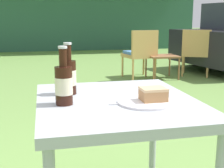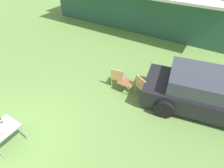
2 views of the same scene
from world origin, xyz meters
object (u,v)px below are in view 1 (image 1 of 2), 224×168
Objects in this scene: cola_bottle_near at (68,76)px; cola_bottle_far at (64,84)px; wicker_chair_plain at (196,50)px; wicker_chair_cushioned at (140,52)px; cake_on_plate at (149,98)px; patio_table at (117,116)px; garden_side_table at (162,58)px.

cola_bottle_far is (-0.03, -0.18, 0.00)m from cola_bottle_near.
wicker_chair_plain is 4.83m from cola_bottle_far.
cake_on_plate is (-1.26, -4.07, 0.26)m from wicker_chair_cushioned.
wicker_chair_plain is at bearing 56.05° from cola_bottle_far.
patio_table is (-1.38, -3.98, 0.16)m from wicker_chair_cushioned.
patio_table is (-1.76, -3.87, 0.27)m from garden_side_table.
wicker_chair_plain is 4.67m from patio_table.
garden_side_table is 2.07× the size of cake_on_plate.
cola_bottle_near reaches higher than garden_side_table.
cake_on_plate is at bearing -112.45° from garden_side_table.
cake_on_plate is (0.12, -0.09, 0.10)m from patio_table.
garden_side_table is 4.23m from cola_bottle_near.
wicker_chair_cushioned is 4.34m from cola_bottle_far.
patio_table reaches higher than garden_side_table.
cola_bottle_near is 0.19m from cola_bottle_far.
wicker_chair_cushioned and wicker_chair_plain have the same top height.
wicker_chair_plain is at bearing 58.24° from patio_table.
cake_on_plate reaches higher than garden_side_table.
wicker_chair_plain is at bearing 55.15° from cola_bottle_near.
wicker_chair_plain is at bearing 60.10° from cake_on_plate.
cake_on_plate is 0.37m from cola_bottle_far.
cola_bottle_far is (-0.24, -0.03, 0.17)m from patio_table.
wicker_chair_cushioned is 3.48× the size of cola_bottle_far.
cake_on_plate is at bearing -35.07° from patio_table.
cola_bottle_near is (-0.33, 0.24, 0.07)m from cake_on_plate.
cola_bottle_near is at bearing 83.60° from wicker_chair_plain.
wicker_chair_cushioned is 0.41m from garden_side_table.
wicker_chair_cushioned is 1.00× the size of wicker_chair_plain.
wicker_chair_plain reaches higher than patio_table.
wicker_chair_cushioned is 1.07m from wicker_chair_plain.
cola_bottle_near and cola_bottle_far have the same top height.
cola_bottle_far reaches higher than cake_on_plate.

